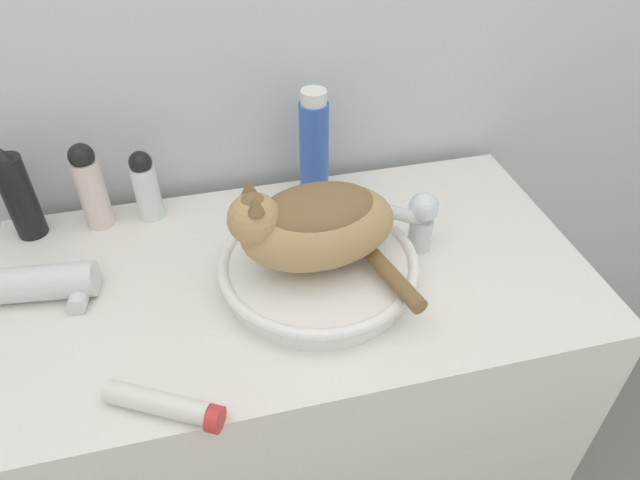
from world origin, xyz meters
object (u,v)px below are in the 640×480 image
object	(u,v)px
lotion_bottle_white	(91,186)
cream_tube	(165,404)
deodorant_stick	(146,186)
faucet	(417,218)
hair_dryer	(46,283)
hairspray_can_black	(19,196)
cat	(313,224)
shampoo_bottle_tall	(314,146)

from	to	relation	value
lotion_bottle_white	cream_tube	distance (m)	0.49
deodorant_stick	cream_tube	world-z (taller)	deodorant_stick
lotion_bottle_white	cream_tube	bearing A→B (deg)	-76.92
faucet	hair_dryer	distance (m)	0.66
deodorant_stick	hairspray_can_black	distance (m)	0.23
deodorant_stick	hair_dryer	distance (m)	0.26
faucet	cream_tube	bearing A→B (deg)	17.19
lotion_bottle_white	hair_dryer	bearing A→B (deg)	-111.93
cat	hair_dryer	world-z (taller)	cat
deodorant_stick	hairspray_can_black	bearing A→B (deg)	180.00
cat	faucet	size ratio (longest dim) A/B	1.85
deodorant_stick	cream_tube	size ratio (longest dim) A/B	0.88
faucet	lotion_bottle_white	size ratio (longest dim) A/B	0.85
cat	hairspray_can_black	distance (m)	0.57
cat	faucet	world-z (taller)	cat
shampoo_bottle_tall	lotion_bottle_white	world-z (taller)	shampoo_bottle_tall
hairspray_can_black	faucet	bearing A→B (deg)	-17.53
deodorant_stick	cream_tube	xyz separation A→B (m)	(0.01, -0.48, -0.06)
cream_tube	hair_dryer	distance (m)	0.34
hairspray_can_black	shampoo_bottle_tall	bearing A→B (deg)	0.00
faucet	shampoo_bottle_tall	world-z (taller)	shampoo_bottle_tall
lotion_bottle_white	hairspray_can_black	xyz separation A→B (m)	(-0.13, -0.00, -0.00)
cat	deodorant_stick	world-z (taller)	cat
lotion_bottle_white	shampoo_bottle_tall	bearing A→B (deg)	-0.00
cat	cream_tube	bearing A→B (deg)	34.83
faucet	hair_dryer	xyz separation A→B (m)	(-0.66, 0.03, -0.05)
lotion_bottle_white	deodorant_stick	distance (m)	0.10
faucet	deodorant_stick	distance (m)	0.53
hair_dryer	deodorant_stick	bearing A→B (deg)	-125.97
cat	lotion_bottle_white	bearing A→B (deg)	-38.65
deodorant_stick	hairspray_can_black	size ratio (longest dim) A/B	0.78
cat	faucet	xyz separation A→B (m)	(0.20, 0.04, -0.05)
cat	hairspray_can_black	size ratio (longest dim) A/B	1.49
lotion_bottle_white	cream_tube	size ratio (longest dim) A/B	1.06
faucet	hairspray_can_black	bearing A→B (deg)	-28.57
lotion_bottle_white	faucet	bearing A→B (deg)	-21.11
shampoo_bottle_tall	faucet	bearing A→B (deg)	-58.08
cat	shampoo_bottle_tall	world-z (taller)	shampoo_bottle_tall
lotion_bottle_white	deodorant_stick	size ratio (longest dim) A/B	1.20
cat	hairspray_can_black	bearing A→B (deg)	-31.21
shampoo_bottle_tall	hair_dryer	xyz separation A→B (m)	(-0.52, -0.19, -0.09)
hairspray_can_black	cream_tube	distance (m)	0.54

